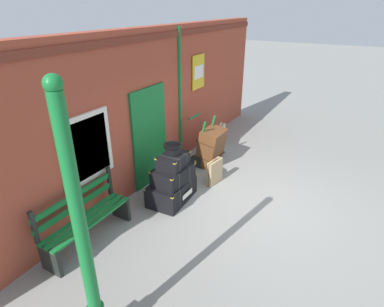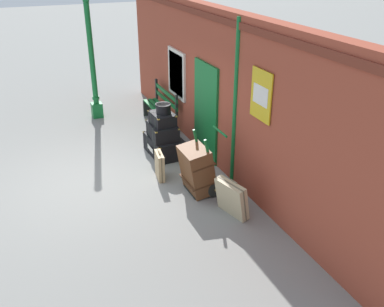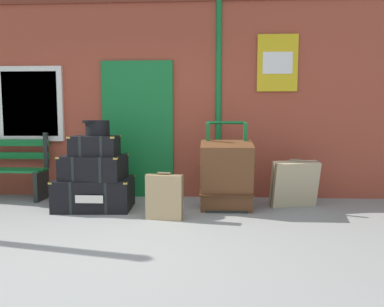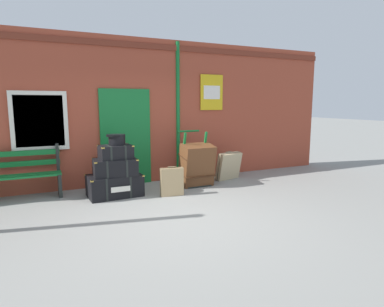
{
  "view_description": "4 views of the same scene",
  "coord_description": "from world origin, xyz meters",
  "px_view_note": "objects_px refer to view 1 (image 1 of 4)",
  "views": [
    {
      "loc": [
        -5.14,
        -1.4,
        3.59
      ],
      "look_at": [
        0.25,
        1.65,
        0.66
      ],
      "focal_mm": 29.57,
      "sensor_mm": 36.0,
      "label": 1
    },
    {
      "loc": [
        7.58,
        -1.2,
        4.21
      ],
      "look_at": [
        0.76,
        1.7,
        0.62
      ],
      "focal_mm": 39.86,
      "sensor_mm": 36.0,
      "label": 2
    },
    {
      "loc": [
        0.96,
        -3.23,
        1.26
      ],
      "look_at": [
        0.69,
        1.66,
        0.76
      ],
      "focal_mm": 34.48,
      "sensor_mm": 36.0,
      "label": 3
    },
    {
      "loc": [
        -1.9,
        -4.64,
        1.8
      ],
      "look_at": [
        1.16,
        1.91,
        0.68
      ],
      "focal_mm": 30.62,
      "sensor_mm": 36.0,
      "label": 4
    }
  ],
  "objects_px": {
    "platform_bench": "(85,219)",
    "lamp_post": "(87,265)",
    "steamer_trunk_base": "(172,190)",
    "porters_trolley": "(204,153)",
    "round_hatbox": "(173,148)",
    "steamer_trunk_top": "(173,161)",
    "suitcase_tan": "(219,137)",
    "suitcase_charcoal": "(215,172)",
    "steamer_trunk_middle": "(173,174)",
    "large_brown_trunk": "(211,147)"
  },
  "relations": [
    {
      "from": "steamer_trunk_middle",
      "to": "steamer_trunk_top",
      "type": "xyz_separation_m",
      "value": [
        0.02,
        -0.0,
        0.29
      ]
    },
    {
      "from": "platform_bench",
      "to": "steamer_trunk_base",
      "type": "height_order",
      "value": "platform_bench"
    },
    {
      "from": "steamer_trunk_base",
      "to": "large_brown_trunk",
      "type": "relative_size",
      "value": 1.11
    },
    {
      "from": "lamp_post",
      "to": "steamer_trunk_top",
      "type": "height_order",
      "value": "lamp_post"
    },
    {
      "from": "steamer_trunk_top",
      "to": "suitcase_tan",
      "type": "bearing_deg",
      "value": 6.12
    },
    {
      "from": "steamer_trunk_middle",
      "to": "large_brown_trunk",
      "type": "distance_m",
      "value": 1.78
    },
    {
      "from": "steamer_trunk_middle",
      "to": "suitcase_charcoal",
      "type": "height_order",
      "value": "steamer_trunk_middle"
    },
    {
      "from": "lamp_post",
      "to": "suitcase_tan",
      "type": "relative_size",
      "value": 4.5
    },
    {
      "from": "lamp_post",
      "to": "suitcase_tan",
      "type": "distance_m",
      "value": 5.85
    },
    {
      "from": "lamp_post",
      "to": "round_hatbox",
      "type": "bearing_deg",
      "value": 16.58
    },
    {
      "from": "steamer_trunk_middle",
      "to": "suitcase_tan",
      "type": "bearing_deg",
      "value": 6.06
    },
    {
      "from": "steamer_trunk_middle",
      "to": "platform_bench",
      "type": "bearing_deg",
      "value": 161.71
    },
    {
      "from": "steamer_trunk_base",
      "to": "large_brown_trunk",
      "type": "bearing_deg",
      "value": 0.48
    },
    {
      "from": "steamer_trunk_base",
      "to": "suitcase_tan",
      "type": "xyz_separation_m",
      "value": [
        2.74,
        0.25,
        0.12
      ]
    },
    {
      "from": "round_hatbox",
      "to": "suitcase_charcoal",
      "type": "distance_m",
      "value": 1.34
    },
    {
      "from": "lamp_post",
      "to": "steamer_trunk_base",
      "type": "bearing_deg",
      "value": 17.26
    },
    {
      "from": "round_hatbox",
      "to": "porters_trolley",
      "type": "relative_size",
      "value": 0.3
    },
    {
      "from": "steamer_trunk_base",
      "to": "suitcase_charcoal",
      "type": "xyz_separation_m",
      "value": [
        1.02,
        -0.46,
        0.07
      ]
    },
    {
      "from": "suitcase_tan",
      "to": "steamer_trunk_base",
      "type": "bearing_deg",
      "value": -174.71
    },
    {
      "from": "lamp_post",
      "to": "platform_bench",
      "type": "distance_m",
      "value": 2.02
    },
    {
      "from": "platform_bench",
      "to": "porters_trolley",
      "type": "height_order",
      "value": "porters_trolley"
    },
    {
      "from": "lamp_post",
      "to": "porters_trolley",
      "type": "height_order",
      "value": "lamp_post"
    },
    {
      "from": "round_hatbox",
      "to": "suitcase_charcoal",
      "type": "xyz_separation_m",
      "value": [
        0.95,
        -0.44,
        -0.84
      ]
    },
    {
      "from": "porters_trolley",
      "to": "suitcase_charcoal",
      "type": "xyz_separation_m",
      "value": [
        -0.77,
        -0.65,
        0.01
      ]
    },
    {
      "from": "round_hatbox",
      "to": "porters_trolley",
      "type": "bearing_deg",
      "value": 6.95
    },
    {
      "from": "platform_bench",
      "to": "lamp_post",
      "type": "bearing_deg",
      "value": -129.56
    },
    {
      "from": "large_brown_trunk",
      "to": "suitcase_charcoal",
      "type": "height_order",
      "value": "large_brown_trunk"
    },
    {
      "from": "round_hatbox",
      "to": "suitcase_tan",
      "type": "height_order",
      "value": "round_hatbox"
    },
    {
      "from": "steamer_trunk_middle",
      "to": "porters_trolley",
      "type": "distance_m",
      "value": 1.82
    },
    {
      "from": "lamp_post",
      "to": "steamer_trunk_base",
      "type": "height_order",
      "value": "lamp_post"
    },
    {
      "from": "lamp_post",
      "to": "round_hatbox",
      "type": "relative_size",
      "value": 8.81
    },
    {
      "from": "porters_trolley",
      "to": "round_hatbox",
      "type": "bearing_deg",
      "value": -173.05
    },
    {
      "from": "platform_bench",
      "to": "round_hatbox",
      "type": "relative_size",
      "value": 4.52
    },
    {
      "from": "steamer_trunk_middle",
      "to": "suitcase_charcoal",
      "type": "distance_m",
      "value": 1.13
    },
    {
      "from": "steamer_trunk_top",
      "to": "large_brown_trunk",
      "type": "distance_m",
      "value": 1.8
    },
    {
      "from": "platform_bench",
      "to": "porters_trolley",
      "type": "xyz_separation_m",
      "value": [
        3.52,
        -0.35,
        -0.17
      ]
    },
    {
      "from": "steamer_trunk_top",
      "to": "large_brown_trunk",
      "type": "height_order",
      "value": "steamer_trunk_top"
    },
    {
      "from": "platform_bench",
      "to": "steamer_trunk_base",
      "type": "distance_m",
      "value": 1.83
    },
    {
      "from": "lamp_post",
      "to": "suitcase_charcoal",
      "type": "distance_m",
      "value": 4.07
    },
    {
      "from": "steamer_trunk_base",
      "to": "porters_trolley",
      "type": "bearing_deg",
      "value": 6.11
    },
    {
      "from": "steamer_trunk_base",
      "to": "porters_trolley",
      "type": "distance_m",
      "value": 1.8
    },
    {
      "from": "round_hatbox",
      "to": "large_brown_trunk",
      "type": "bearing_deg",
      "value": 1.11
    },
    {
      "from": "suitcase_tan",
      "to": "suitcase_charcoal",
      "type": "height_order",
      "value": "suitcase_tan"
    },
    {
      "from": "porters_trolley",
      "to": "steamer_trunk_top",
      "type": "bearing_deg",
      "value": -172.59
    },
    {
      "from": "steamer_trunk_base",
      "to": "steamer_trunk_top",
      "type": "xyz_separation_m",
      "value": [
        0.03,
        -0.04,
        0.66
      ]
    },
    {
      "from": "porters_trolley",
      "to": "suitcase_charcoal",
      "type": "distance_m",
      "value": 1.01
    },
    {
      "from": "suitcase_charcoal",
      "to": "large_brown_trunk",
      "type": "bearing_deg",
      "value": 31.63
    },
    {
      "from": "round_hatbox",
      "to": "porters_trolley",
      "type": "height_order",
      "value": "round_hatbox"
    },
    {
      "from": "steamer_trunk_middle",
      "to": "large_brown_trunk",
      "type": "height_order",
      "value": "large_brown_trunk"
    },
    {
      "from": "platform_bench",
      "to": "steamer_trunk_top",
      "type": "xyz_separation_m",
      "value": [
        1.76,
        -0.58,
        0.43
      ]
    }
  ]
}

